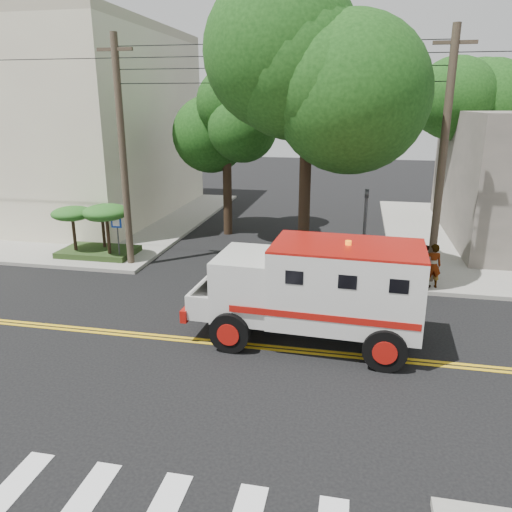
# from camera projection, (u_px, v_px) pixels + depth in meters

# --- Properties ---
(ground) EXTENTS (100.00, 100.00, 0.00)m
(ground) POSITION_uv_depth(u_px,v_px,m) (223.00, 343.00, 14.11)
(ground) COLOR black
(ground) RESTS_ON ground
(sidewalk_nw) EXTENTS (17.00, 17.00, 0.15)m
(sidewalk_nw) POSITION_uv_depth(u_px,v_px,m) (62.00, 217.00, 29.32)
(sidewalk_nw) COLOR gray
(sidewalk_nw) RESTS_ON ground
(building_left) EXTENTS (16.00, 14.00, 10.00)m
(building_left) POSITION_uv_depth(u_px,v_px,m) (36.00, 127.00, 29.62)
(building_left) COLOR beige
(building_left) RESTS_ON sidewalk_nw
(utility_pole_left) EXTENTS (0.28, 0.28, 9.00)m
(utility_pole_left) POSITION_uv_depth(u_px,v_px,m) (123.00, 157.00, 19.48)
(utility_pole_left) COLOR #382D23
(utility_pole_left) RESTS_ON ground
(utility_pole_right) EXTENTS (0.28, 0.28, 9.00)m
(utility_pole_right) POSITION_uv_depth(u_px,v_px,m) (442.00, 163.00, 17.38)
(utility_pole_right) COLOR #382D23
(utility_pole_right) RESTS_ON ground
(tree_main) EXTENTS (6.08, 5.70, 9.85)m
(tree_main) POSITION_uv_depth(u_px,v_px,m) (319.00, 82.00, 17.43)
(tree_main) COLOR black
(tree_main) RESTS_ON ground
(tree_left) EXTENTS (4.48, 4.20, 7.70)m
(tree_left) POSITION_uv_depth(u_px,v_px,m) (232.00, 120.00, 23.97)
(tree_left) COLOR black
(tree_left) RESTS_ON ground
(tree_right) EXTENTS (4.80, 4.50, 8.20)m
(tree_right) POSITION_uv_depth(u_px,v_px,m) (470.00, 111.00, 25.38)
(tree_right) COLOR black
(tree_right) RESTS_ON ground
(traffic_signal) EXTENTS (0.15, 0.18, 3.60)m
(traffic_signal) POSITION_uv_depth(u_px,v_px,m) (365.00, 227.00, 17.97)
(traffic_signal) COLOR #3F3F42
(traffic_signal) RESTS_ON ground
(accessibility_sign) EXTENTS (0.45, 0.10, 2.02)m
(accessibility_sign) POSITION_uv_depth(u_px,v_px,m) (117.00, 232.00, 20.68)
(accessibility_sign) COLOR #3F3F42
(accessibility_sign) RESTS_ON ground
(palm_planter) EXTENTS (3.52, 2.63, 2.36)m
(palm_planter) POSITION_uv_depth(u_px,v_px,m) (95.00, 222.00, 21.26)
(palm_planter) COLOR #1E3314
(palm_planter) RESTS_ON sidewalk_nw
(armored_truck) EXTENTS (6.53, 2.86, 2.92)m
(armored_truck) POSITION_uv_depth(u_px,v_px,m) (315.00, 287.00, 13.75)
(armored_truck) COLOR silver
(armored_truck) RESTS_ON ground
(pedestrian_a) EXTENTS (0.64, 0.46, 1.62)m
(pedestrian_a) POSITION_uv_depth(u_px,v_px,m) (433.00, 266.00, 17.77)
(pedestrian_a) COLOR gray
(pedestrian_a) RESTS_ON sidewalk_ne
(pedestrian_b) EXTENTS (0.85, 0.71, 1.57)m
(pedestrian_b) POSITION_uv_depth(u_px,v_px,m) (422.00, 266.00, 17.85)
(pedestrian_b) COLOR gray
(pedestrian_b) RESTS_ON sidewalk_ne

